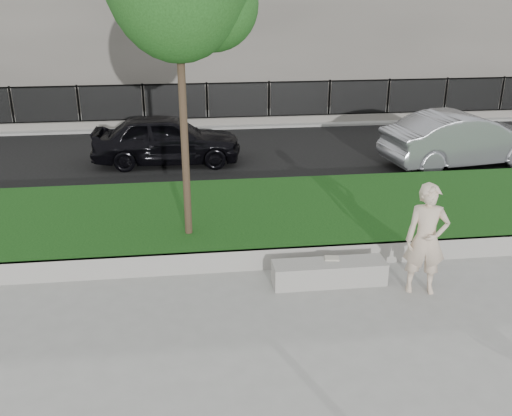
{
  "coord_description": "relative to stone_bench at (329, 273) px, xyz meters",
  "views": [
    {
      "loc": [
        -1.35,
        -8.06,
        4.83
      ],
      "look_at": [
        -0.2,
        1.2,
        1.13
      ],
      "focal_mm": 40.0,
      "sensor_mm": 36.0,
      "label": 1
    }
  ],
  "objects": [
    {
      "name": "grass_kerb",
      "position": [
        -0.96,
        0.64,
        0.0
      ],
      "size": [
        34.0,
        0.08,
        0.4
      ],
      "primitive_type": "cube",
      "color": "gray",
      "rests_on": "ground"
    },
    {
      "name": "stone_bench",
      "position": [
        0.0,
        0.0,
        0.0
      ],
      "size": [
        1.94,
        0.49,
        0.4
      ],
      "primitive_type": "cube",
      "color": "gray",
      "rests_on": "ground"
    },
    {
      "name": "far_pavement",
      "position": [
        -0.96,
        12.6,
        -0.14
      ],
      "size": [
        34.0,
        3.0,
        0.12
      ],
      "primitive_type": "cube",
      "color": "gray",
      "rests_on": "ground"
    },
    {
      "name": "ground",
      "position": [
        -0.96,
        -0.4,
        -0.2
      ],
      "size": [
        90.0,
        90.0,
        0.0
      ],
      "primitive_type": "plane",
      "color": "gray",
      "rests_on": "ground"
    },
    {
      "name": "street",
      "position": [
        -0.96,
        8.1,
        -0.18
      ],
      "size": [
        34.0,
        7.0,
        0.04
      ],
      "primitive_type": "cube",
      "color": "black",
      "rests_on": "ground"
    },
    {
      "name": "book",
      "position": [
        0.07,
        0.12,
        0.21
      ],
      "size": [
        0.27,
        0.21,
        0.03
      ],
      "primitive_type": "cube",
      "rotation": [
        0.0,
        0.0,
        -0.16
      ],
      "color": "beige",
      "rests_on": "stone_bench"
    },
    {
      "name": "iron_fence",
      "position": [
        -0.96,
        11.6,
        0.34
      ],
      "size": [
        32.0,
        0.3,
        1.5
      ],
      "color": "slate",
      "rests_on": "far_pavement"
    },
    {
      "name": "man",
      "position": [
        1.47,
        -0.45,
        0.75
      ],
      "size": [
        0.78,
        0.6,
        1.89
      ],
      "primitive_type": "imported",
      "rotation": [
        0.0,
        0.0,
        -0.24
      ],
      "color": "beige",
      "rests_on": "ground"
    },
    {
      "name": "grass_bank",
      "position": [
        -0.96,
        2.6,
        0.0
      ],
      "size": [
        34.0,
        4.0,
        0.4
      ],
      "primitive_type": "cube",
      "color": "black",
      "rests_on": "ground"
    },
    {
      "name": "car_silver",
      "position": [
        5.31,
        6.16,
        0.58
      ],
      "size": [
        4.71,
        2.28,
        1.49
      ],
      "primitive_type": "imported",
      "rotation": [
        0.0,
        0.0,
        1.73
      ],
      "color": "gray",
      "rests_on": "street"
    },
    {
      "name": "car_dark",
      "position": [
        -2.89,
        7.34,
        0.54
      ],
      "size": [
        4.18,
        1.8,
        1.4
      ],
      "primitive_type": "imported",
      "rotation": [
        0.0,
        0.0,
        1.54
      ],
      "color": "black",
      "rests_on": "street"
    }
  ]
}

